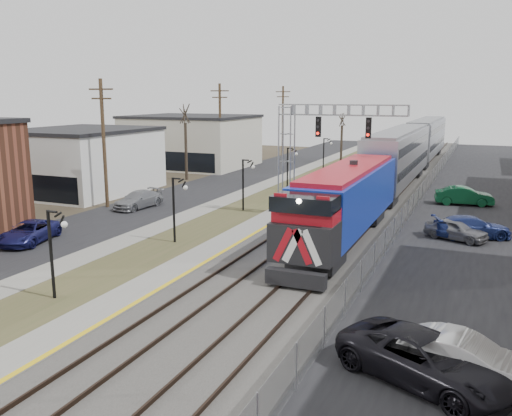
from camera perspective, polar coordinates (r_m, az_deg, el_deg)
The scene contains 22 objects.
street_west at distance 51.22m, azimuth -5.77°, elevation 1.92°, with size 7.00×120.00×0.04m, color black.
sidewalk at distance 49.23m, azimuth -1.17°, elevation 1.60°, with size 2.00×120.00×0.08m, color gray.
grass_median at distance 48.10m, azimuth 2.09°, elevation 1.34°, with size 4.00×120.00×0.06m, color #414525.
platform at distance 47.11m, azimuth 5.50°, elevation 1.18°, with size 2.00×120.00×0.24m, color gray.
ballast_bed at distance 45.88m, azimuth 11.45°, elevation 0.69°, with size 8.00×120.00×0.20m, color #595651.
platform_edge at distance 46.83m, azimuth 6.53°, elevation 1.25°, with size 0.24×120.00×0.01m, color gold.
track_near at distance 46.28m, azimuth 9.04°, elevation 1.09°, with size 1.58×120.00×0.15m.
track_far at distance 45.58m, azimuth 13.31°, elevation 0.76°, with size 1.58×120.00×0.15m.
train at distance 55.68m, azimuth 15.37°, elevation 5.33°, with size 3.00×63.05×5.33m.
signal_gantry at distance 39.08m, azimuth 5.63°, elevation 7.09°, with size 9.00×1.07×8.15m.
lampposts at distance 32.95m, azimuth -8.39°, elevation -0.18°, with size 0.14×62.14×4.00m.
utility_poles at distance 43.97m, azimuth -15.71°, elevation 6.46°, with size 0.28×80.28×10.00m.
fence at distance 45.12m, azimuth 16.71°, elevation 1.14°, with size 0.04×120.00×1.60m, color gray.
buildings_west at distance 47.93m, azimuth -22.27°, elevation 4.04°, with size 14.00×67.00×7.00m.
bare_trees at distance 54.80m, azimuth -4.92°, elevation 5.42°, with size 12.30×42.30×5.95m.
car_lot_b at distance 18.57m, azimuth 20.89°, elevation -14.69°, with size 1.57×4.49×1.48m, color #BDBDBD.
car_lot_c at distance 18.12m, azimuth 17.45°, elevation -14.99°, with size 2.57×5.57×1.55m, color black.
car_lot_d at distance 36.27m, azimuth 21.76°, elevation -1.93°, with size 1.91×4.71×1.37m, color navy.
car_lot_e at distance 35.43m, azimuth 20.32°, elevation -2.20°, with size 1.52×3.79×1.29m, color slate.
car_lot_f at distance 46.87m, azimuth 21.05°, elevation 1.16°, with size 1.57×4.51×1.49m, color #0E4827.
car_street_a at distance 35.41m, azimuth -22.75°, elevation -2.41°, with size 2.11×4.58×1.27m, color #171851.
car_street_b at distance 43.59m, azimuth -12.28°, elevation 0.83°, with size 1.86×4.58×1.33m, color gray.
Camera 1 is at (12.93, -9.16, 8.79)m, focal length 38.00 mm.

